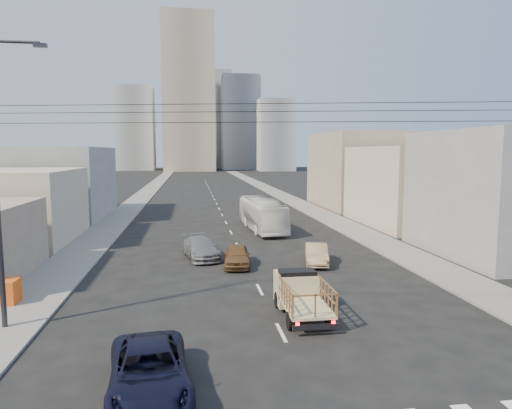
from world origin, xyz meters
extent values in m
plane|color=black|center=(0.00, 0.00, 0.00)|extent=(420.00, 420.00, 0.00)
cube|color=gray|center=(-11.75, 70.00, 0.06)|extent=(3.50, 180.00, 0.12)
cube|color=gray|center=(11.75, 70.00, 0.06)|extent=(3.50, 180.00, 0.12)
cube|color=silver|center=(0.00, 2.00, 0.01)|extent=(0.15, 2.00, 0.01)
cube|color=silver|center=(0.00, 8.00, 0.01)|extent=(0.15, 2.00, 0.01)
cube|color=silver|center=(0.00, 14.00, 0.01)|extent=(0.15, 2.00, 0.01)
cube|color=silver|center=(0.00, 20.00, 0.01)|extent=(0.15, 2.00, 0.01)
cube|color=silver|center=(0.00, 26.00, 0.01)|extent=(0.15, 2.00, 0.01)
cube|color=silver|center=(0.00, 32.00, 0.01)|extent=(0.15, 2.00, 0.01)
cube|color=silver|center=(0.00, 38.00, 0.01)|extent=(0.15, 2.00, 0.01)
cube|color=silver|center=(0.00, 44.00, 0.01)|extent=(0.15, 2.00, 0.01)
cube|color=silver|center=(0.00, 50.00, 0.01)|extent=(0.15, 2.00, 0.01)
cube|color=silver|center=(0.00, 56.00, 0.01)|extent=(0.15, 2.00, 0.01)
cube|color=silver|center=(0.00, 62.00, 0.01)|extent=(0.15, 2.00, 0.01)
cube|color=silver|center=(0.00, 68.00, 0.01)|extent=(0.15, 2.00, 0.01)
cube|color=silver|center=(0.00, 74.00, 0.01)|extent=(0.15, 2.00, 0.01)
cube|color=silver|center=(0.00, 80.00, 0.01)|extent=(0.15, 2.00, 0.01)
cube|color=silver|center=(0.00, 86.00, 0.01)|extent=(0.15, 2.00, 0.01)
cube|color=silver|center=(0.00, 92.00, 0.01)|extent=(0.15, 2.00, 0.01)
cube|color=silver|center=(0.00, 98.00, 0.01)|extent=(0.15, 2.00, 0.01)
cube|color=silver|center=(0.00, 104.00, 0.01)|extent=(0.15, 2.00, 0.01)
cube|color=#C6B685|center=(1.30, 2.96, 0.70)|extent=(1.90, 3.00, 0.12)
cube|color=#C6B685|center=(1.30, 4.96, 0.95)|extent=(1.90, 1.60, 1.50)
cube|color=black|center=(1.30, 4.71, 1.55)|extent=(1.70, 0.90, 0.70)
cube|color=#2D2D33|center=(1.30, 1.41, 0.40)|extent=(1.90, 0.12, 0.22)
cube|color=#FF0C0C|center=(0.55, 1.41, 0.55)|extent=(0.15, 0.05, 0.12)
cube|color=#FF0C0C|center=(2.05, 1.41, 0.55)|extent=(0.15, 0.05, 0.12)
cylinder|color=black|center=(0.45, 5.06, 0.38)|extent=(0.25, 0.76, 0.76)
cylinder|color=black|center=(2.15, 5.06, 0.38)|extent=(0.25, 0.76, 0.76)
cylinder|color=black|center=(0.45, 2.26, 0.38)|extent=(0.25, 0.76, 0.76)
cylinder|color=black|center=(2.15, 2.26, 0.38)|extent=(0.25, 0.76, 0.76)
imported|color=black|center=(-4.98, -2.16, 0.73)|extent=(2.98, 5.50, 1.47)
imported|color=silver|center=(3.10, 27.03, 1.51)|extent=(3.28, 10.98, 3.02)
imported|color=brown|center=(-0.71, 13.36, 0.70)|extent=(2.02, 4.25, 1.40)
imported|color=tan|center=(4.63, 13.17, 0.67)|extent=(2.27, 4.28, 1.34)
imported|color=slate|center=(-3.02, 15.99, 0.73)|extent=(2.92, 5.29, 1.45)
cylinder|color=#2D2D33|center=(-10.50, 4.00, 11.80)|extent=(2.00, 0.12, 0.12)
cube|color=#2D2D33|center=(-9.50, 4.00, 11.70)|extent=(0.50, 0.25, 0.15)
cylinder|color=black|center=(0.00, 1.50, 9.30)|extent=(23.01, 5.02, 0.02)
cylinder|color=black|center=(0.00, 1.50, 9.00)|extent=(23.01, 5.02, 0.02)
cylinder|color=black|center=(0.00, 1.50, 8.60)|extent=(23.01, 5.02, 0.02)
cube|color=gray|center=(19.00, 14.00, 4.50)|extent=(10.00, 12.00, 9.00)
cube|color=beige|center=(19.50, 28.00, 4.00)|extent=(11.00, 14.00, 8.00)
cube|color=gray|center=(20.00, 44.00, 5.00)|extent=(12.00, 16.00, 10.00)
cube|color=beige|center=(-19.00, 24.00, 3.00)|extent=(11.00, 12.00, 6.00)
cube|color=gray|center=(-19.50, 39.00, 4.00)|extent=(12.00, 16.00, 8.00)
cube|color=gray|center=(-4.00, 170.00, 30.00)|extent=(20.00, 20.00, 60.00)
cube|color=gray|center=(18.00, 185.00, 20.00)|extent=(16.00, 16.00, 40.00)
cube|color=gray|center=(-26.00, 180.00, 17.00)|extent=(15.00, 15.00, 34.00)
cube|color=gray|center=(6.00, 200.00, 22.00)|extent=(18.00, 18.00, 44.00)
cube|color=gray|center=(30.00, 165.00, 14.00)|extent=(14.00, 14.00, 28.00)
camera|label=1|loc=(-3.61, -15.86, 7.45)|focal=32.00mm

